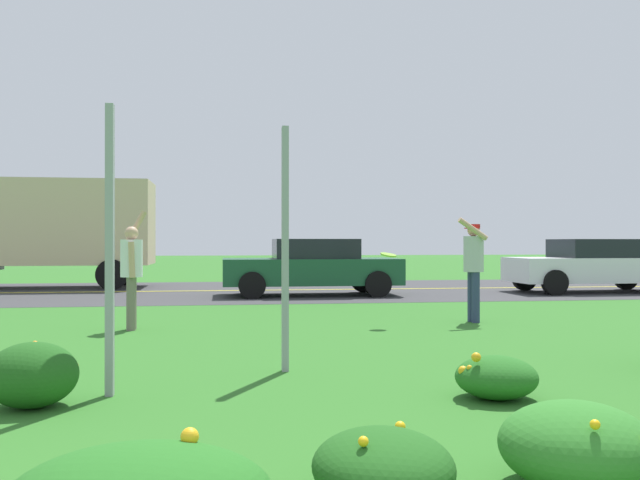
# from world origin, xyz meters

# --- Properties ---
(ground_plane) EXTENTS (120.00, 120.00, 0.00)m
(ground_plane) POSITION_xyz_m (0.00, 9.13, 0.00)
(ground_plane) COLOR #2D6B23
(highway_strip) EXTENTS (120.00, 8.69, 0.01)m
(highway_strip) POSITION_xyz_m (0.00, 18.27, 0.00)
(highway_strip) COLOR #38383A
(highway_strip) RESTS_ON ground
(highway_center_stripe) EXTENTS (120.00, 0.16, 0.00)m
(highway_center_stripe) POSITION_xyz_m (0.00, 18.27, 0.01)
(highway_center_stripe) COLOR yellow
(highway_center_stripe) RESTS_ON ground
(daylily_clump_front_center) EXTENTS (0.74, 0.71, 0.54)m
(daylily_clump_front_center) POSITION_xyz_m (-1.49, 4.91, 0.27)
(daylily_clump_front_center) COLOR #1E5619
(daylily_clump_front_center) RESTS_ON ground
(daylily_clump_front_right) EXTENTS (0.75, 0.83, 0.41)m
(daylily_clump_front_right) POSITION_xyz_m (0.91, 2.49, 0.19)
(daylily_clump_front_right) COLOR #1E5619
(daylily_clump_front_right) RESTS_ON ground
(daylily_clump_front_left) EXTENTS (0.86, 0.86, 0.48)m
(daylily_clump_front_left) POSITION_xyz_m (2.02, 2.53, 0.24)
(daylily_clump_front_left) COLOR #2D7526
(daylily_clump_front_left) RESTS_ON ground
(daylily_clump_near_camera) EXTENTS (0.72, 0.70, 0.43)m
(daylily_clump_near_camera) POSITION_xyz_m (2.44, 4.67, 0.19)
(daylily_clump_near_camera) COLOR #23661E
(daylily_clump_near_camera) RESTS_ON ground
(sign_post_near_path) EXTENTS (0.07, 0.10, 2.60)m
(sign_post_near_path) POSITION_xyz_m (-0.92, 5.27, 1.30)
(sign_post_near_path) COLOR #93969B
(sign_post_near_path) RESTS_ON ground
(sign_post_by_roadside) EXTENTS (0.07, 0.10, 2.60)m
(sign_post_by_roadside) POSITION_xyz_m (0.73, 6.20, 1.30)
(sign_post_by_roadside) COLOR #93969B
(sign_post_by_roadside) RESTS_ON ground
(person_thrower_white_shirt) EXTENTS (0.38, 0.49, 1.88)m
(person_thrower_white_shirt) POSITION_xyz_m (-1.33, 9.94, 0.97)
(person_thrower_white_shirt) COLOR silver
(person_thrower_white_shirt) RESTS_ON ground
(person_catcher_red_cap_gray_shirt) EXTENTS (0.53, 0.50, 1.79)m
(person_catcher_red_cap_gray_shirt) POSITION_xyz_m (4.33, 10.15, 1.03)
(person_catcher_red_cap_gray_shirt) COLOR #B2B2B7
(person_catcher_red_cap_gray_shirt) RESTS_ON ground
(frisbee_lime) EXTENTS (0.27, 0.26, 0.10)m
(frisbee_lime) POSITION_xyz_m (2.77, 9.87, 1.16)
(frisbee_lime) COLOR #8CD133
(car_white_leftmost) EXTENTS (4.50, 2.00, 1.45)m
(car_white_leftmost) POSITION_xyz_m (10.10, 16.31, 0.74)
(car_white_leftmost) COLOR silver
(car_white_leftmost) RESTS_ON ground
(car_dark_green_center_left) EXTENTS (4.50, 2.00, 1.45)m
(car_dark_green_center_left) POSITION_xyz_m (2.35, 16.31, 0.74)
(car_dark_green_center_left) COLOR #194C2D
(car_dark_green_center_left) RESTS_ON ground
(box_truck_gray) EXTENTS (6.70, 2.46, 3.20)m
(box_truck_gray) POSITION_xyz_m (-5.26, 20.23, 1.80)
(box_truck_gray) COLOR slate
(box_truck_gray) RESTS_ON ground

